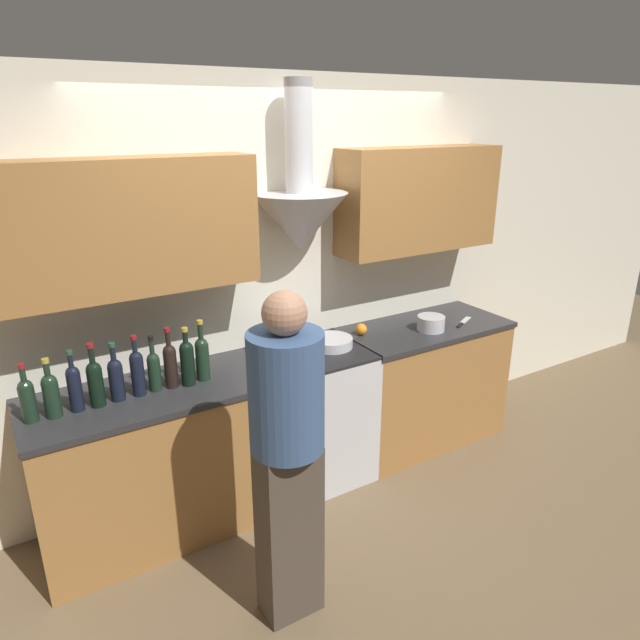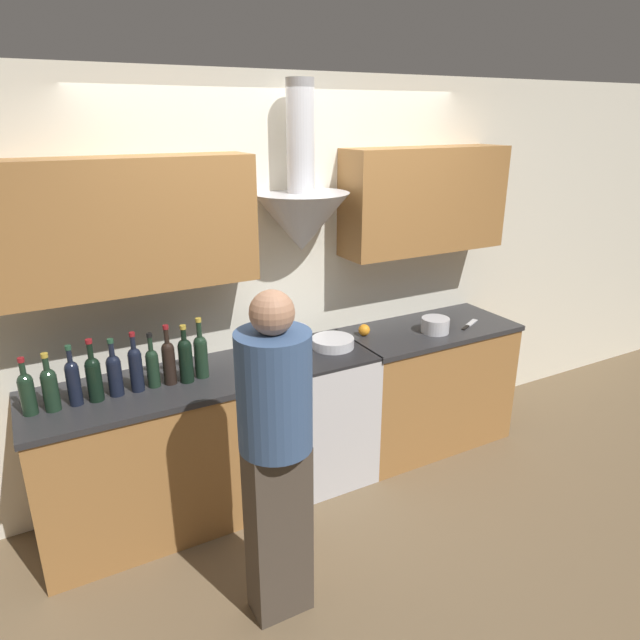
% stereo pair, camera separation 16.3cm
% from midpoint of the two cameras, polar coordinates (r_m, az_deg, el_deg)
% --- Properties ---
extents(ground_plane, '(12.00, 12.00, 0.00)m').
position_cam_midpoint_polar(ground_plane, '(3.88, 0.56, -17.46)').
color(ground_plane, brown).
extents(wall_back, '(8.40, 0.59, 2.60)m').
position_cam_midpoint_polar(wall_back, '(3.69, -4.62, 6.09)').
color(wall_back, silver).
rests_on(wall_back, ground_plane).
extents(counter_left, '(1.39, 0.62, 0.92)m').
position_cam_midpoint_polar(counter_left, '(3.54, -17.04, -13.37)').
color(counter_left, '#9E6B38').
rests_on(counter_left, ground_plane).
extents(counter_right, '(1.24, 0.62, 0.92)m').
position_cam_midpoint_polar(counter_right, '(4.35, 9.03, -6.18)').
color(counter_right, '#9E6B38').
rests_on(counter_right, ground_plane).
extents(stove_range, '(0.69, 0.60, 0.92)m').
position_cam_midpoint_polar(stove_range, '(3.86, -2.03, -9.46)').
color(stove_range, silver).
rests_on(stove_range, ground_plane).
extents(wine_bottle_0, '(0.08, 0.08, 0.31)m').
position_cam_midpoint_polar(wine_bottle_0, '(3.19, -28.56, -6.89)').
color(wine_bottle_0, black).
rests_on(wine_bottle_0, counter_left).
extents(wine_bottle_1, '(0.08, 0.08, 0.32)m').
position_cam_midpoint_polar(wine_bottle_1, '(3.19, -26.67, -6.57)').
color(wine_bottle_1, black).
rests_on(wine_bottle_1, counter_left).
extents(wine_bottle_2, '(0.07, 0.07, 0.33)m').
position_cam_midpoint_polar(wine_bottle_2, '(3.20, -24.71, -6.01)').
color(wine_bottle_2, black).
rests_on(wine_bottle_2, counter_left).
extents(wine_bottle_3, '(0.08, 0.08, 0.35)m').
position_cam_midpoint_polar(wine_bottle_3, '(3.20, -22.93, -5.66)').
color(wine_bottle_3, black).
rests_on(wine_bottle_3, counter_left).
extents(wine_bottle_4, '(0.08, 0.08, 0.32)m').
position_cam_midpoint_polar(wine_bottle_4, '(3.23, -21.11, -5.35)').
color(wine_bottle_4, black).
rests_on(wine_bottle_4, counter_left).
extents(wine_bottle_5, '(0.07, 0.07, 0.34)m').
position_cam_midpoint_polar(wine_bottle_5, '(3.24, -19.19, -4.81)').
color(wine_bottle_5, black).
rests_on(wine_bottle_5, counter_left).
extents(wine_bottle_6, '(0.07, 0.07, 0.32)m').
position_cam_midpoint_polar(wine_bottle_6, '(3.27, -17.65, -4.71)').
color(wine_bottle_6, black).
rests_on(wine_bottle_6, counter_left).
extents(wine_bottle_7, '(0.07, 0.07, 0.35)m').
position_cam_midpoint_polar(wine_bottle_7, '(3.28, -16.13, -4.19)').
color(wine_bottle_7, black).
rests_on(wine_bottle_7, counter_left).
extents(wine_bottle_8, '(0.08, 0.08, 0.34)m').
position_cam_midpoint_polar(wine_bottle_8, '(3.28, -14.54, -3.97)').
color(wine_bottle_8, black).
rests_on(wine_bottle_8, counter_left).
extents(wine_bottle_9, '(0.08, 0.08, 0.36)m').
position_cam_midpoint_polar(wine_bottle_9, '(3.32, -13.08, -3.54)').
color(wine_bottle_9, black).
rests_on(wine_bottle_9, counter_left).
extents(stock_pot, '(0.27, 0.27, 0.18)m').
position_cam_midpoint_polar(stock_pot, '(3.58, -4.57, -2.24)').
color(stock_pot, silver).
rests_on(stock_pot, stove_range).
extents(mixing_bowl, '(0.28, 0.28, 0.06)m').
position_cam_midpoint_polar(mixing_bowl, '(3.73, -0.11, -2.26)').
color(mixing_bowl, silver).
rests_on(mixing_bowl, stove_range).
extents(orange_fruit, '(0.08, 0.08, 0.08)m').
position_cam_midpoint_polar(orange_fruit, '(3.93, 2.96, -0.94)').
color(orange_fruit, orange).
rests_on(orange_fruit, counter_right).
extents(saucepan, '(0.19, 0.19, 0.10)m').
position_cam_midpoint_polar(saucepan, '(4.07, 9.90, -0.32)').
color(saucepan, silver).
rests_on(saucepan, counter_right).
extents(chefs_knife, '(0.24, 0.14, 0.01)m').
position_cam_midpoint_polar(chefs_knife, '(4.28, 13.10, -0.20)').
color(chefs_knife, silver).
rests_on(chefs_knife, counter_right).
extents(person_foreground_left, '(0.34, 0.34, 1.67)m').
position_cam_midpoint_polar(person_foreground_left, '(2.65, -5.09, -12.78)').
color(person_foreground_left, '#473D33').
rests_on(person_foreground_left, ground_plane).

